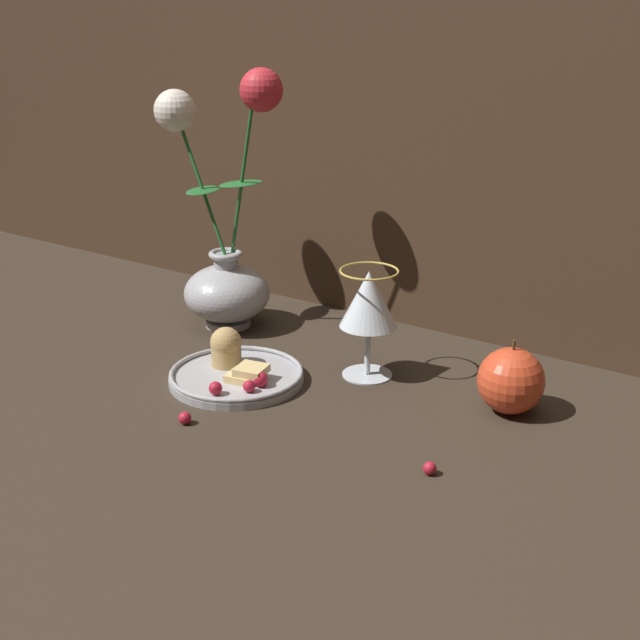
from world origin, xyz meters
TOP-DOWN VIEW (x-y plane):
  - ground_plane at (0.00, 0.00)m, footprint 2.40×2.40m
  - vase at (-0.21, 0.15)m, footprint 0.21×0.13m
  - plate_with_pastries at (-0.07, -0.01)m, footprint 0.18×0.18m
  - wine_glass at (0.06, 0.11)m, footprint 0.08×0.08m
  - apple_beside_vase at (0.26, 0.11)m, footprint 0.08×0.08m
  - berry_near_plate at (-0.04, -0.14)m, footprint 0.02×0.02m
  - berry_front_center at (0.25, -0.08)m, footprint 0.01×0.01m

SIDE VIEW (x-z plane):
  - ground_plane at x=0.00m, z-range 0.00..0.00m
  - berry_front_center at x=0.25m, z-range 0.00..0.01m
  - berry_near_plate at x=-0.04m, z-range 0.00..0.02m
  - plate_with_pastries at x=-0.07m, z-range -0.02..0.05m
  - apple_beside_vase at x=0.26m, z-range -0.01..0.09m
  - wine_glass at x=0.06m, z-range 0.03..0.18m
  - vase at x=-0.21m, z-range -0.07..0.31m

